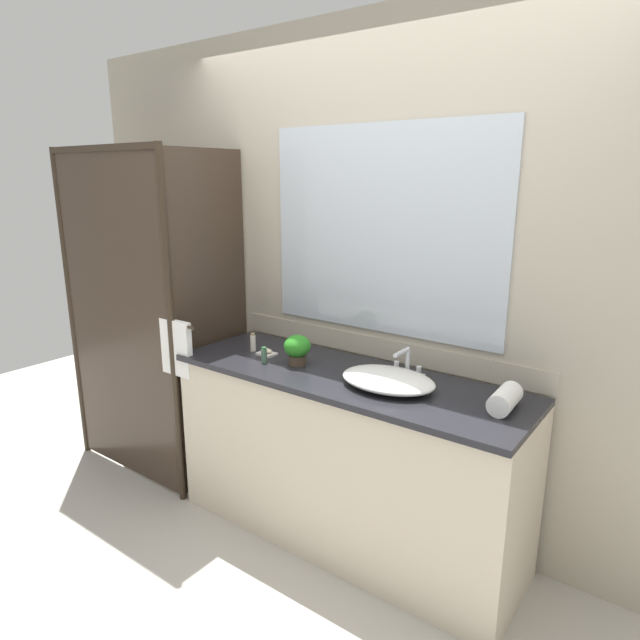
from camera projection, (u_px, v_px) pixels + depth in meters
name	position (u px, v px, depth m)	size (l,w,h in m)	color
ground_plane	(343.00, 536.00, 2.90)	(8.00, 8.00, 0.00)	#B7B2A8
wall_back_with_mirror	(383.00, 281.00, 2.83)	(4.40, 0.06, 2.60)	#B2A893
vanity_cabinet	(345.00, 458.00, 2.79)	(1.80, 0.58, 0.90)	beige
shower_enclosure	(147.00, 318.00, 3.23)	(1.20, 0.59, 2.00)	#2D2319
sink_basin	(388.00, 380.00, 2.50)	(0.45, 0.32, 0.07)	white
faucet	(406.00, 366.00, 2.64)	(0.17, 0.15, 0.14)	silver
potted_plant	(297.00, 348.00, 2.79)	(0.14, 0.14, 0.15)	#473828
soap_dish	(267.00, 352.00, 2.96)	(0.10, 0.07, 0.04)	silver
amenity_bottle_shampoo	(253.00, 342.00, 3.02)	(0.03, 0.03, 0.10)	silver
amenity_bottle_body_wash	(264.00, 355.00, 2.83)	(0.03, 0.03, 0.08)	#4C7056
rolled_towel_near_edge	(505.00, 399.00, 2.25)	(0.10, 0.10, 0.20)	white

